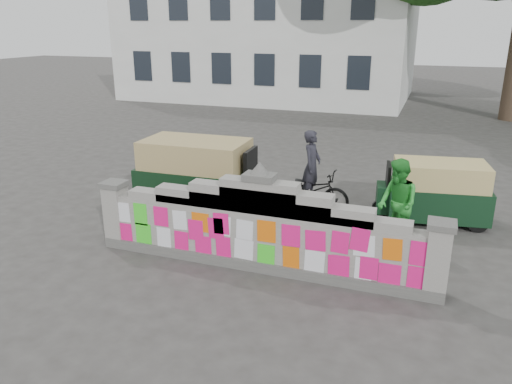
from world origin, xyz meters
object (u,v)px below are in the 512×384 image
pedestrian (397,204)px  rickshaw_left (199,174)px  rickshaw_right (435,191)px  cyclist_bike (311,190)px  cyclist_rider (311,176)px

pedestrian → rickshaw_left: pedestrian is taller
rickshaw_left → rickshaw_right: size_ratio=1.21×
rickshaw_left → pedestrian: bearing=-8.5°
pedestrian → rickshaw_left: bearing=-129.3°
rickshaw_left → cyclist_bike: bearing=18.1°
rickshaw_right → cyclist_bike: bearing=-4.4°
cyclist_bike → rickshaw_left: 2.67m
cyclist_bike → pedestrian: pedestrian is taller
cyclist_bike → cyclist_rider: size_ratio=1.12×
cyclist_rider → rickshaw_left: bearing=115.7°
cyclist_rider → pedestrian: bearing=-118.8°
cyclist_bike → rickshaw_right: rickshaw_right is taller
pedestrian → rickshaw_left: 4.61m
cyclist_bike → cyclist_rider: bearing=0.0°
rickshaw_left → rickshaw_right: (5.27, 1.12, -0.17)m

